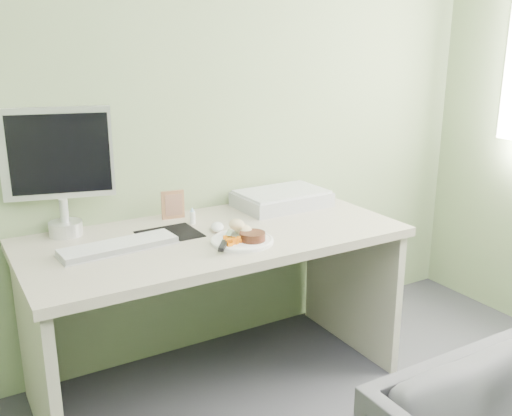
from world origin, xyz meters
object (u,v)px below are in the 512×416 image
plate (242,241)px  monitor (59,164)px  desk (215,273)px  scanner (282,200)px

plate → monitor: bearing=141.6°
desk → plate: size_ratio=6.25×
desk → scanner: size_ratio=3.66×
plate → monitor: (-0.60, 0.47, 0.29)m
scanner → monitor: bearing=172.8°
monitor → plate: bearing=-23.8°
desk → monitor: bearing=150.3°
scanner → monitor: monitor is taller
plate → monitor: 0.82m
monitor → scanner: bearing=8.6°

